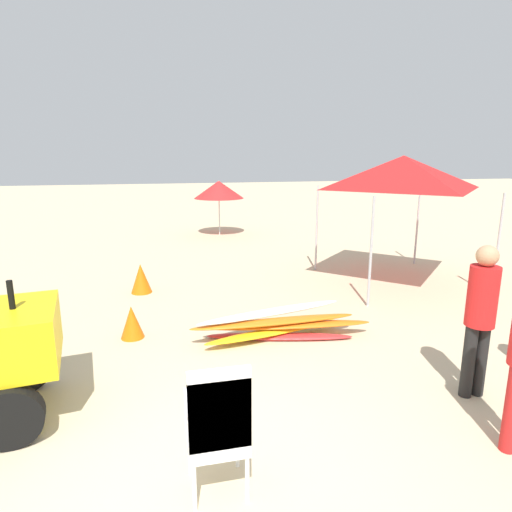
{
  "coord_description": "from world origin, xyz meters",
  "views": [
    {
      "loc": [
        -0.21,
        -3.13,
        2.74
      ],
      "look_at": [
        1.45,
        3.89,
        1.05
      ],
      "focal_mm": 30.67,
      "sensor_mm": 36.0,
      "label": 1
    }
  ],
  "objects_px": {
    "beach_umbrella_left": "(219,190)",
    "stacked_plastic_chairs": "(218,420)",
    "traffic_cone_far": "(141,278)",
    "lifeguard_far_right": "(481,311)",
    "traffic_cone_near": "(132,322)",
    "surfboard_pile": "(277,325)",
    "popup_canopy": "(403,172)"
  },
  "relations": [
    {
      "from": "beach_umbrella_left",
      "to": "stacked_plastic_chairs",
      "type": "bearing_deg",
      "value": -98.66
    },
    {
      "from": "traffic_cone_far",
      "to": "lifeguard_far_right",
      "type": "bearing_deg",
      "value": -52.05
    },
    {
      "from": "traffic_cone_near",
      "to": "traffic_cone_far",
      "type": "bearing_deg",
      "value": 87.67
    },
    {
      "from": "lifeguard_far_right",
      "to": "traffic_cone_far",
      "type": "height_order",
      "value": "lifeguard_far_right"
    },
    {
      "from": "traffic_cone_near",
      "to": "traffic_cone_far",
      "type": "height_order",
      "value": "traffic_cone_far"
    },
    {
      "from": "lifeguard_far_right",
      "to": "surfboard_pile",
      "type": "bearing_deg",
      "value": 129.77
    },
    {
      "from": "popup_canopy",
      "to": "traffic_cone_near",
      "type": "distance_m",
      "value": 6.18
    },
    {
      "from": "popup_canopy",
      "to": "surfboard_pile",
      "type": "bearing_deg",
      "value": -145.37
    },
    {
      "from": "popup_canopy",
      "to": "beach_umbrella_left",
      "type": "relative_size",
      "value": 1.47
    },
    {
      "from": "beach_umbrella_left",
      "to": "traffic_cone_near",
      "type": "distance_m",
      "value": 8.89
    },
    {
      "from": "surfboard_pile",
      "to": "popup_canopy",
      "type": "xyz_separation_m",
      "value": [
        3.36,
        2.32,
        2.16
      ]
    },
    {
      "from": "beach_umbrella_left",
      "to": "traffic_cone_far",
      "type": "xyz_separation_m",
      "value": [
        -2.53,
        -6.11,
        -1.27
      ]
    },
    {
      "from": "stacked_plastic_chairs",
      "to": "traffic_cone_far",
      "type": "xyz_separation_m",
      "value": [
        -0.72,
        5.74,
        -0.4
      ]
    },
    {
      "from": "stacked_plastic_chairs",
      "to": "traffic_cone_near",
      "type": "bearing_deg",
      "value": 103.23
    },
    {
      "from": "surfboard_pile",
      "to": "stacked_plastic_chairs",
      "type": "bearing_deg",
      "value": -114.43
    },
    {
      "from": "popup_canopy",
      "to": "beach_umbrella_left",
      "type": "height_order",
      "value": "popup_canopy"
    },
    {
      "from": "traffic_cone_near",
      "to": "popup_canopy",
      "type": "bearing_deg",
      "value": 18.21
    },
    {
      "from": "lifeguard_far_right",
      "to": "popup_canopy",
      "type": "bearing_deg",
      "value": 69.85
    },
    {
      "from": "lifeguard_far_right",
      "to": "beach_umbrella_left",
      "type": "height_order",
      "value": "beach_umbrella_left"
    },
    {
      "from": "lifeguard_far_right",
      "to": "popup_canopy",
      "type": "distance_m",
      "value": 4.89
    },
    {
      "from": "traffic_cone_far",
      "to": "stacked_plastic_chairs",
      "type": "bearing_deg",
      "value": -82.84
    },
    {
      "from": "stacked_plastic_chairs",
      "to": "traffic_cone_near",
      "type": "height_order",
      "value": "stacked_plastic_chairs"
    },
    {
      "from": "surfboard_pile",
      "to": "beach_umbrella_left",
      "type": "relative_size",
      "value": 1.5
    },
    {
      "from": "stacked_plastic_chairs",
      "to": "traffic_cone_near",
      "type": "distance_m",
      "value": 3.58
    },
    {
      "from": "stacked_plastic_chairs",
      "to": "beach_umbrella_left",
      "type": "xyz_separation_m",
      "value": [
        1.81,
        11.85,
        0.87
      ]
    },
    {
      "from": "traffic_cone_far",
      "to": "beach_umbrella_left",
      "type": "bearing_deg",
      "value": 67.53
    },
    {
      "from": "stacked_plastic_chairs",
      "to": "beach_umbrella_left",
      "type": "distance_m",
      "value": 12.02
    },
    {
      "from": "popup_canopy",
      "to": "traffic_cone_near",
      "type": "xyz_separation_m",
      "value": [
        -5.52,
        -1.82,
        -2.12
      ]
    },
    {
      "from": "surfboard_pile",
      "to": "traffic_cone_near",
      "type": "bearing_deg",
      "value": 166.76
    },
    {
      "from": "popup_canopy",
      "to": "traffic_cone_far",
      "type": "bearing_deg",
      "value": 175.11
    },
    {
      "from": "surfboard_pile",
      "to": "lifeguard_far_right",
      "type": "xyz_separation_m",
      "value": [
        1.74,
        -2.09,
        0.83
      ]
    },
    {
      "from": "surfboard_pile",
      "to": "traffic_cone_far",
      "type": "distance_m",
      "value": 3.47
    }
  ]
}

